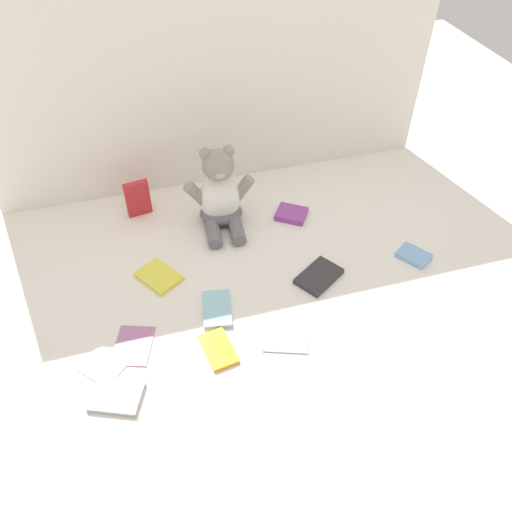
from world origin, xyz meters
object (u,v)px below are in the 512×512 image
book_case_4 (414,256)px  book_case_8 (286,341)px  book_case_7 (159,276)px  book_case_6 (138,199)px  teddy_bear (220,196)px  book_case_1 (291,214)px  book_case_5 (116,397)px  book_case_2 (217,309)px  book_case_9 (133,345)px  book_case_3 (218,349)px  book_case_0 (319,276)px  book_case_10 (103,365)px

book_case_4 → book_case_8: book_case_4 is taller
book_case_7 → book_case_6: bearing=60.3°
book_case_6 → book_case_7: (0.02, -0.30, -0.06)m
teddy_bear → book_case_8: (0.05, -0.51, -0.09)m
book_case_1 → book_case_5: 0.79m
book_case_2 → book_case_1: bearing=54.9°
book_case_8 → book_case_9: (-0.37, 0.09, -0.00)m
book_case_2 → book_case_6: bearing=117.4°
book_case_1 → book_case_5: bearing=-14.9°
book_case_2 → book_case_9: (-0.23, -0.05, -0.00)m
book_case_1 → book_case_2: bearing=-10.3°
teddy_bear → book_case_3: bearing=-99.4°
teddy_bear → book_case_0: bearing=-52.5°
book_case_4 → book_case_7: size_ratio=0.76×
book_case_5 → book_case_9: 0.15m
book_case_4 → book_case_7: 0.75m
book_case_1 → book_case_5: (-0.60, -0.51, -0.00)m
book_case_4 → book_case_2: bearing=149.6°
book_case_3 → book_case_6: size_ratio=0.92×
book_case_5 → book_case_8: 0.43m
book_case_5 → book_case_7: size_ratio=0.96×
teddy_bear → book_case_10: size_ratio=2.73×
book_case_8 → book_case_1: bearing=179.3°
teddy_bear → book_case_4: size_ratio=2.93×
book_case_1 → book_case_7: bearing=-36.1°
book_case_1 → book_case_3: (-0.34, -0.45, -0.00)m
teddy_bear → book_case_8: bearing=-79.9°
book_case_4 → book_case_10: bearing=154.2°
book_case_4 → book_case_9: bearing=152.3°
book_case_8 → book_case_9: bearing=-84.6°
teddy_bear → book_case_5: 0.67m
book_case_3 → book_case_6: bearing=93.3°
book_case_1 → book_case_7: (-0.45, -0.16, -0.00)m
book_case_1 → book_case_4: bearing=79.9°
book_case_1 → book_case_8: size_ratio=0.83×
book_case_2 → book_case_9: size_ratio=1.04×
book_case_2 → book_case_7: (-0.13, 0.16, -0.00)m
book_case_2 → book_case_10: (-0.30, -0.09, -0.00)m
book_case_4 → book_case_10: book_case_4 is taller
book_case_6 → book_case_10: size_ratio=1.29×
book_case_0 → book_case_8: book_case_0 is taller
book_case_5 → book_case_7: same height
teddy_bear → book_case_6: 0.27m
book_case_3 → book_case_5: (-0.26, -0.07, 0.00)m
book_case_0 → book_case_10: book_case_0 is taller
book_case_1 → teddy_bear: bearing=-65.2°
book_case_3 → book_case_9: bearing=152.0°
book_case_3 → book_case_4: book_case_4 is taller
book_case_2 → book_case_3: bearing=-91.5°
teddy_bear → book_case_6: teddy_bear is taller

